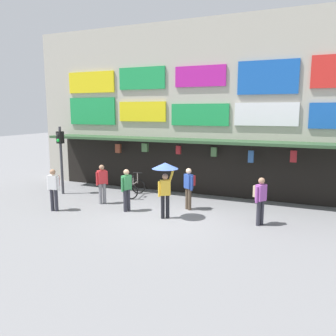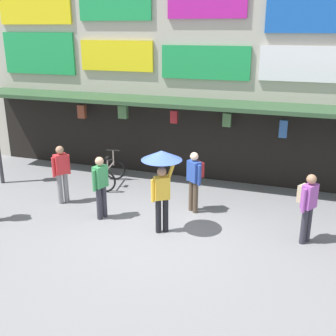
{
  "view_description": "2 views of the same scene",
  "coord_description": "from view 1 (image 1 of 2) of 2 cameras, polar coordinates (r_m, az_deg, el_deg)",
  "views": [
    {
      "loc": [
        4.79,
        -11.05,
        3.91
      ],
      "look_at": [
        -0.56,
        1.55,
        1.6
      ],
      "focal_mm": 36.11,
      "sensor_mm": 36.0,
      "label": 1
    },
    {
      "loc": [
        3.06,
        -8.6,
        4.77
      ],
      "look_at": [
        -0.25,
        1.17,
        1.24
      ],
      "focal_mm": 44.12,
      "sensor_mm": 36.0,
      "label": 2
    }
  ],
  "objects": [
    {
      "name": "pedestrian_in_black",
      "position": [
        12.07,
        15.3,
        -4.81
      ],
      "size": [
        0.46,
        0.48,
        1.68
      ],
      "color": "#2D2D38",
      "rests_on": "ground"
    },
    {
      "name": "shopfront",
      "position": [
        16.34,
        6.02,
        9.72
      ],
      "size": [
        18.0,
        2.6,
        8.0
      ],
      "color": "#B2AD9E",
      "rests_on": "ground"
    },
    {
      "name": "pedestrian_in_red",
      "position": [
        14.03,
        -18.72,
        -2.98
      ],
      "size": [
        0.52,
        0.4,
        1.68
      ],
      "color": "#2D2D38",
      "rests_on": "ground"
    },
    {
      "name": "pedestrian_with_umbrella",
      "position": [
        12.22,
        -0.49,
        -1.12
      ],
      "size": [
        0.96,
        0.96,
        2.08
      ],
      "color": "black",
      "rests_on": "ground"
    },
    {
      "name": "bicycle_parked",
      "position": [
        15.72,
        -5.69,
        -3.39
      ],
      "size": [
        0.9,
        1.26,
        1.05
      ],
      "color": "black",
      "rests_on": "ground"
    },
    {
      "name": "pedestrian_in_white",
      "position": [
        14.58,
        -11.07,
        -2.32
      ],
      "size": [
        0.38,
        0.46,
        1.68
      ],
      "color": "gray",
      "rests_on": "ground"
    },
    {
      "name": "traffic_light_near",
      "position": [
        16.62,
        -17.67,
        3.02
      ],
      "size": [
        0.31,
        0.34,
        3.2
      ],
      "color": "#38383D",
      "rests_on": "ground"
    },
    {
      "name": "ground_plane",
      "position": [
        12.66,
        -0.43,
        -8.41
      ],
      "size": [
        80.0,
        80.0,
        0.0
      ],
      "primitive_type": "plane",
      "color": "slate"
    },
    {
      "name": "pedestrian_in_green",
      "position": [
        13.34,
        -7.01,
        -3.32
      ],
      "size": [
        0.32,
        0.51,
        1.68
      ],
      "color": "#2D2D38",
      "rests_on": "ground"
    },
    {
      "name": "pedestrian_in_yellow",
      "position": [
        13.49,
        3.56,
        -2.97
      ],
      "size": [
        0.48,
        0.47,
        1.68
      ],
      "color": "brown",
      "rests_on": "ground"
    }
  ]
}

